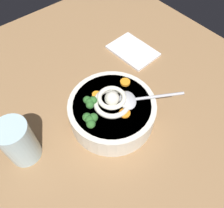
{
  "coord_description": "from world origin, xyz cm",
  "views": [
    {
      "loc": [
        -28.37,
        17.98,
        58.67
      ],
      "look_at": [
        -2.18,
        -3.79,
        10.47
      ],
      "focal_mm": 36.79,
      "sensor_mm": 36.0,
      "label": 1
    }
  ],
  "objects_px": {
    "drinking_glass": "(19,142)",
    "folded_napkin": "(133,51)",
    "noodle_pile": "(112,100)",
    "soup_spoon": "(133,100)",
    "soup_bowl": "(112,111)"
  },
  "relations": [
    {
      "from": "folded_napkin",
      "to": "soup_bowl",
      "type": "bearing_deg",
      "value": 125.45
    },
    {
      "from": "soup_spoon",
      "to": "folded_napkin",
      "type": "bearing_deg",
      "value": 76.97
    },
    {
      "from": "noodle_pile",
      "to": "soup_bowl",
      "type": "bearing_deg",
      "value": 144.67
    },
    {
      "from": "folded_napkin",
      "to": "soup_spoon",
      "type": "bearing_deg",
      "value": 136.17
    },
    {
      "from": "drinking_glass",
      "to": "soup_spoon",
      "type": "bearing_deg",
      "value": -107.14
    },
    {
      "from": "noodle_pile",
      "to": "soup_spoon",
      "type": "bearing_deg",
      "value": -123.06
    },
    {
      "from": "noodle_pile",
      "to": "soup_spoon",
      "type": "xyz_separation_m",
      "value": [
        -0.03,
        -0.05,
        -0.01
      ]
    },
    {
      "from": "soup_spoon",
      "to": "drinking_glass",
      "type": "relative_size",
      "value": 1.29
    },
    {
      "from": "soup_bowl",
      "to": "soup_spoon",
      "type": "bearing_deg",
      "value": -120.8
    },
    {
      "from": "drinking_glass",
      "to": "folded_napkin",
      "type": "bearing_deg",
      "value": -77.16
    },
    {
      "from": "soup_bowl",
      "to": "folded_napkin",
      "type": "bearing_deg",
      "value": -54.55
    },
    {
      "from": "soup_bowl",
      "to": "drinking_glass",
      "type": "height_order",
      "value": "drinking_glass"
    },
    {
      "from": "soup_spoon",
      "to": "folded_napkin",
      "type": "distance_m",
      "value": 0.28
    },
    {
      "from": "drinking_glass",
      "to": "folded_napkin",
      "type": "height_order",
      "value": "drinking_glass"
    },
    {
      "from": "noodle_pile",
      "to": "soup_spoon",
      "type": "height_order",
      "value": "noodle_pile"
    }
  ]
}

